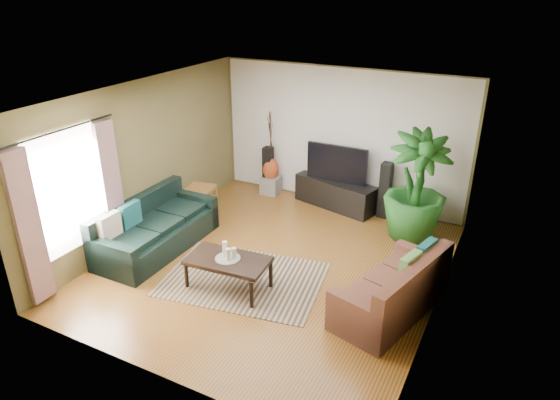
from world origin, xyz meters
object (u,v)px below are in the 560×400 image
Objects in this scene: coffee_table at (228,273)px; speaker_left at (268,170)px; side_table at (201,200)px; sofa_left at (156,225)px; speaker_right at (385,190)px; sofa_right at (392,285)px; potted_plant at (416,187)px; television at (337,163)px; vase at (271,169)px; tv_stand at (335,194)px; pedestal at (271,185)px.

coffee_table is 1.18× the size of speaker_left.
sofa_left is at bearing -84.30° from side_table.
speaker_right is (1.33, 3.37, 0.30)m from coffee_table.
sofa_right is 1.70× the size of speaker_right.
potted_plant is at bearing -12.70° from speaker_left.
sofa_left is at bearing 160.53° from coffee_table.
potted_plant is (-0.26, 2.28, 0.52)m from sofa_right.
sofa_left is 1.89× the size of coffee_table.
speaker_right is 2.00× the size of side_table.
television is 0.64× the size of potted_plant.
sofa_right is 3.92× the size of vase.
television is at bearing 34.27° from side_table.
television is (2.04, 2.92, 0.49)m from sofa_left.
potted_plant is (1.65, -0.56, 0.67)m from tv_stand.
sofa_right is 2.99m from speaker_right.
television reaches higher than sofa_left.
potted_plant is at bearing -4.96° from tv_stand.
sofa_left is 2.99m from pedestal.
tv_stand is (2.04, 2.92, -0.15)m from sofa_left.
tv_stand is (-1.92, 2.84, -0.15)m from sofa_right.
speaker_right reaches higher than tv_stand.
potted_plant is at bearing 49.70° from coffee_table.
tv_stand is 1.53× the size of speaker_right.
sofa_right reaches higher than pedestal.
vase reaches higher than tv_stand.
television is (0.35, 3.37, 0.67)m from coffee_table.
sofa_right is at bearing -83.39° from potted_plant.
television is 1.05m from speaker_right.
speaker_left is (-1.51, 0.00, -0.41)m from television.
coffee_table is 2.62m from side_table.
pedestal is at bearing 63.71° from side_table.
pedestal is at bearing -2.64° from speaker_left.
coffee_table is at bearing -45.66° from side_table.
side_table is at bearing 129.58° from coffee_table.
potted_plant is at bearing -37.71° from speaker_right.
speaker_left is 2.74× the size of pedestal.
sofa_right is 1.83× the size of speaker_left.
potted_plant is 3.18m from vase.
sofa_right is (3.96, 0.08, 0.00)m from sofa_left.
sofa_right is at bearing -40.15° from pedestal.
speaker_left is 2.50m from speaker_right.
sofa_right is at bearing -55.97° from television.
tv_stand is at bearing 161.22° from potted_plant.
sofa_right is at bearing -42.24° from speaker_left.
speaker_right is (0.98, 0.00, -0.37)m from television.
side_table is (-3.84, -0.93, -0.68)m from potted_plant.
television reaches higher than tv_stand.
coffee_table is at bearing -95.92° from television.
vase is (-1.10, 3.37, 0.29)m from coffee_table.
pedestal is at bearing -115.29° from sofa_right.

